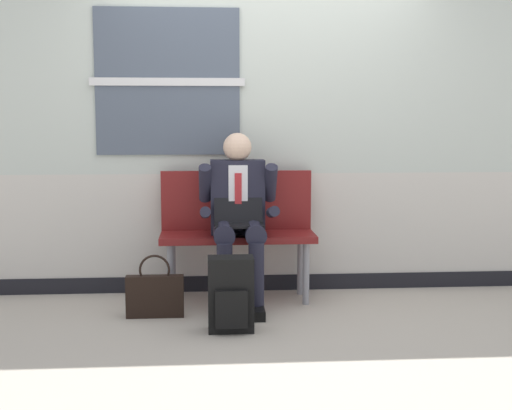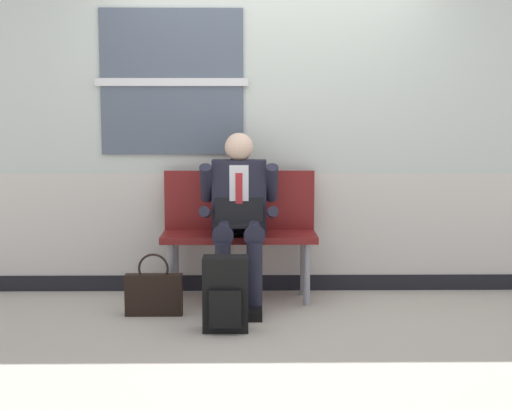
{
  "view_description": "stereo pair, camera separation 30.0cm",
  "coord_description": "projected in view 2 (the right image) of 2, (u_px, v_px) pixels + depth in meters",
  "views": [
    {
      "loc": [
        -0.49,
        -4.81,
        1.37
      ],
      "look_at": [
        -0.12,
        0.1,
        0.75
      ],
      "focal_mm": 48.71,
      "sensor_mm": 36.0,
      "label": 1
    },
    {
      "loc": [
        -0.19,
        -4.83,
        1.37
      ],
      "look_at": [
        -0.12,
        0.1,
        0.75
      ],
      "focal_mm": 48.71,
      "sensor_mm": 36.0,
      "label": 2
    }
  ],
  "objects": [
    {
      "name": "station_wall",
      "position": [
        270.0,
        105.0,
        5.42
      ],
      "size": [
        5.9,
        0.16,
        2.96
      ],
      "color": "beige",
      "rests_on": "ground"
    },
    {
      "name": "backpack",
      "position": [
        226.0,
        295.0,
        4.47
      ],
      "size": [
        0.29,
        0.22,
        0.48
      ],
      "color": "black",
      "rests_on": "ground"
    },
    {
      "name": "bench_with_person",
      "position": [
        239.0,
        224.0,
        5.26
      ],
      "size": [
        1.15,
        0.42,
        0.97
      ],
      "color": "maroon",
      "rests_on": "ground"
    },
    {
      "name": "ground_plane",
      "position": [
        273.0,
        311.0,
        4.96
      ],
      "size": [
        18.0,
        18.0,
        0.0
      ],
      "primitive_type": "plane",
      "color": "#B2A899"
    },
    {
      "name": "handbag",
      "position": [
        154.0,
        293.0,
        4.83
      ],
      "size": [
        0.4,
        0.08,
        0.44
      ],
      "color": "black",
      "rests_on": "ground"
    },
    {
      "name": "person_seated",
      "position": [
        239.0,
        213.0,
        5.05
      ],
      "size": [
        0.57,
        0.7,
        1.26
      ],
      "color": "#1E1E2D",
      "rests_on": "ground"
    }
  ]
}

